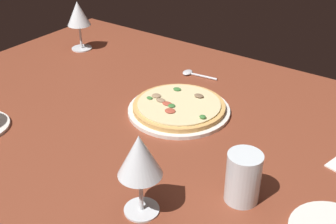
{
  "coord_description": "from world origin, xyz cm",
  "views": [
    {
      "loc": [
        -52.16,
        68.58,
        60.66
      ],
      "look_at": [
        0.67,
        -5.91,
        7.0
      ],
      "focal_mm": 45.5,
      "sensor_mm": 36.0,
      "label": 1
    }
  ],
  "objects_px": {
    "wine_glass_far": "(140,158)",
    "water_glass": "(243,180)",
    "wine_glass_near": "(78,15)",
    "spoon": "(192,73)",
    "pizza_main": "(179,108)"
  },
  "relations": [
    {
      "from": "wine_glass_near",
      "to": "spoon",
      "type": "xyz_separation_m",
      "value": [
        -0.43,
        -0.04,
        -0.12
      ]
    },
    {
      "from": "water_glass",
      "to": "spoon",
      "type": "bearing_deg",
      "value": -47.68
    },
    {
      "from": "pizza_main",
      "to": "wine_glass_far",
      "type": "xyz_separation_m",
      "value": [
        -0.15,
        0.35,
        0.11
      ]
    },
    {
      "from": "pizza_main",
      "to": "spoon",
      "type": "bearing_deg",
      "value": -65.95
    },
    {
      "from": "wine_glass_near",
      "to": "water_glass",
      "type": "distance_m",
      "value": 0.9
    },
    {
      "from": "wine_glass_far",
      "to": "spoon",
      "type": "relative_size",
      "value": 1.47
    },
    {
      "from": "wine_glass_far",
      "to": "wine_glass_near",
      "type": "xyz_separation_m",
      "value": [
        0.67,
        -0.51,
        -0.0
      ]
    },
    {
      "from": "water_glass",
      "to": "wine_glass_near",
      "type": "bearing_deg",
      "value": -24.69
    },
    {
      "from": "pizza_main",
      "to": "wine_glass_near",
      "type": "relative_size",
      "value": 1.59
    },
    {
      "from": "wine_glass_far",
      "to": "spoon",
      "type": "bearing_deg",
      "value": -66.38
    },
    {
      "from": "wine_glass_far",
      "to": "water_glass",
      "type": "height_order",
      "value": "wine_glass_far"
    },
    {
      "from": "wine_glass_far",
      "to": "wine_glass_near",
      "type": "relative_size",
      "value": 1.0
    },
    {
      "from": "pizza_main",
      "to": "wine_glass_far",
      "type": "height_order",
      "value": "wine_glass_far"
    },
    {
      "from": "water_glass",
      "to": "spoon",
      "type": "height_order",
      "value": "water_glass"
    },
    {
      "from": "pizza_main",
      "to": "wine_glass_near",
      "type": "height_order",
      "value": "wine_glass_near"
    }
  ]
}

